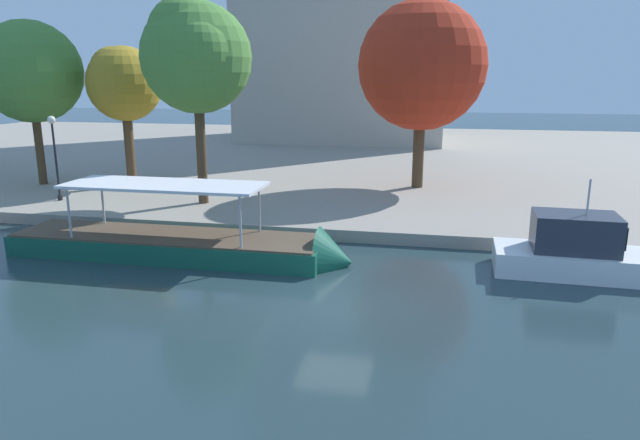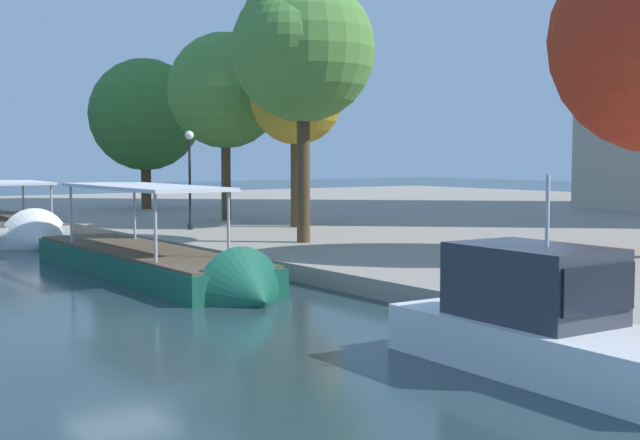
{
  "view_description": "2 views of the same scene",
  "coord_description": "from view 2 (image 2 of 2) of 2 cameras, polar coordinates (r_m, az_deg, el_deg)",
  "views": [
    {
      "loc": [
        3.09,
        -17.74,
        7.5
      ],
      "look_at": [
        -1.9,
        6.8,
        1.21
      ],
      "focal_mm": 32.21,
      "sensor_mm": 36.0,
      "label": 1
    },
    {
      "loc": [
        19.49,
        -7.78,
        4.1
      ],
      "look_at": [
        -3.15,
        8.14,
        2.06
      ],
      "focal_mm": 47.94,
      "sensor_mm": 36.0,
      "label": 2
    }
  ],
  "objects": [
    {
      "name": "tree_4",
      "position": [
        35.24,
        -1.44,
        11.7
      ],
      "size": [
        5.88,
        5.91,
        11.0
      ],
      "color": "#4C3823",
      "rests_on": "dock_promenade"
    },
    {
      "name": "tree_3",
      "position": [
        43.13,
        -1.63,
        8.36
      ],
      "size": [
        4.63,
        4.63,
        8.76
      ],
      "color": "#4C3823",
      "rests_on": "dock_promenade"
    },
    {
      "name": "tree_2",
      "position": [
        59.26,
        -11.73,
        7.06
      ],
      "size": [
        7.53,
        7.55,
        10.14
      ],
      "color": "#4C3823",
      "rests_on": "dock_promenade"
    },
    {
      "name": "lamp_post",
      "position": [
        41.8,
        -8.7,
        3.61
      ],
      "size": [
        0.43,
        0.43,
        4.78
      ],
      "color": "black",
      "rests_on": "dock_promenade"
    },
    {
      "name": "motor_yacht_2",
      "position": [
        16.56,
        16.65,
        -8.12
      ],
      "size": [
        7.92,
        2.78,
        4.72
      ],
      "rotation": [
        0.0,
        0.0,
        -0.04
      ],
      "color": "white",
      "rests_on": "ground_plane"
    },
    {
      "name": "tour_boat_1",
      "position": [
        29.22,
        -10.79,
        -3.27
      ],
      "size": [
        14.77,
        3.17,
        4.36
      ],
      "rotation": [
        0.0,
        0.0,
        0.0
      ],
      "color": "#14513D",
      "rests_on": "ground_plane"
    },
    {
      "name": "tree_0",
      "position": [
        47.79,
        -6.05,
        8.33
      ],
      "size": [
        6.37,
        6.37,
        10.36
      ],
      "color": "#4C3823",
      "rests_on": "dock_promenade"
    },
    {
      "name": "ground_plane",
      "position": [
        21.38,
        -13.2,
        -6.95
      ],
      "size": [
        220.0,
        220.0,
        0.0
      ],
      "primitive_type": "plane",
      "color": "#23383D"
    },
    {
      "name": "tour_boat_0",
      "position": [
        44.79,
        -19.72,
        -0.75
      ],
      "size": [
        12.53,
        4.13,
        4.13
      ],
      "rotation": [
        0.0,
        0.0,
        -0.07
      ],
      "color": "silver",
      "rests_on": "ground_plane"
    }
  ]
}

